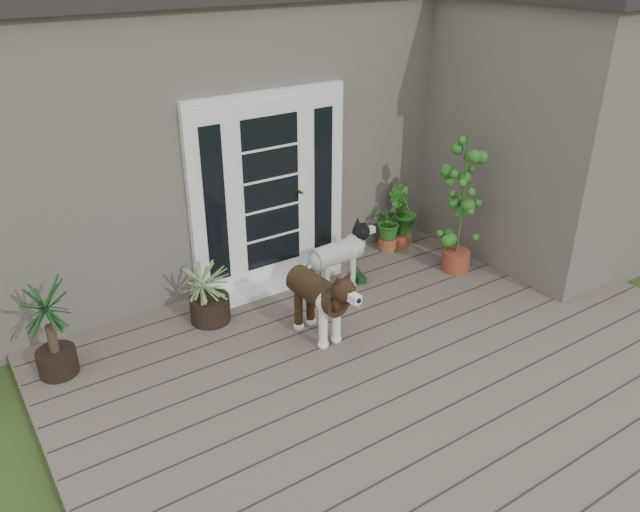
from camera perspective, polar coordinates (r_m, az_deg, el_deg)
deck at (r=6.06m, az=8.03°, el=-9.98°), size 6.20×4.60×0.12m
house_main at (r=8.74m, az=-10.31°, el=12.32°), size 7.40×4.00×3.10m
house_wing at (r=8.07m, az=19.35°, el=10.09°), size 1.60×2.40×3.10m
door_unit at (r=7.00m, az=-4.58°, el=6.02°), size 1.90×0.14×2.15m
door_step at (r=7.27m, az=-3.50°, el=-2.20°), size 1.60×0.40×0.05m
brindle_dog at (r=6.14m, az=-0.26°, el=-4.27°), size 0.44×0.92×0.75m
white_dog at (r=6.97m, az=1.47°, el=-0.65°), size 0.82×0.39×0.67m
spider_plant at (r=6.49m, az=-10.06°, el=-2.99°), size 0.83×0.83×0.73m
yucca at (r=6.05m, az=-23.23°, el=-6.02°), size 0.78×0.78×0.96m
herb_a at (r=7.98m, az=6.20°, el=2.35°), size 0.54×0.54×0.53m
herb_b at (r=8.10m, az=7.39°, el=2.85°), size 0.55×0.55×0.58m
herb_c at (r=8.49m, az=11.53°, el=3.62°), size 0.38×0.38×0.57m
sapling at (r=7.36m, az=12.72°, el=4.79°), size 0.56×0.56×1.74m
clog_left at (r=7.33m, az=3.47°, el=-1.78°), size 0.21×0.33×0.09m
clog_right at (r=7.35m, az=-0.84°, el=-1.62°), size 0.31×0.37×0.10m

